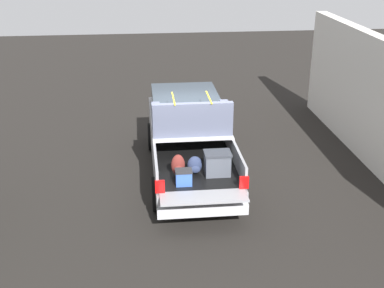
% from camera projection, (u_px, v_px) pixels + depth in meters
% --- Properties ---
extents(ground_plane, '(40.00, 40.00, 0.00)m').
position_uv_depth(ground_plane, '(190.00, 174.00, 13.33)').
color(ground_plane, black).
extents(pickup_truck, '(6.05, 2.06, 2.23)m').
position_uv_depth(pickup_truck, '(188.00, 135.00, 13.29)').
color(pickup_truck, gray).
rests_on(pickup_truck, ground_plane).
extents(building_facade, '(9.97, 0.36, 3.39)m').
position_uv_depth(building_facade, '(380.00, 105.00, 13.23)').
color(building_facade, silver).
rests_on(building_facade, ground_plane).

